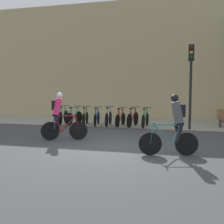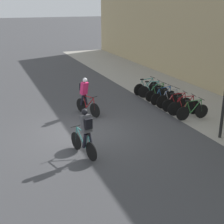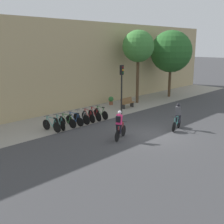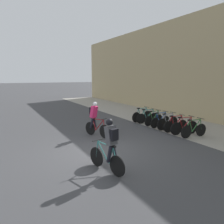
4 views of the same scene
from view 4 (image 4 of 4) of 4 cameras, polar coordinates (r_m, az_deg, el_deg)
ground at (r=9.20m, az=-3.28°, el=-10.21°), size 200.00×200.00×0.00m
kerb_strip at (r=13.38m, az=24.04°, el=-4.75°), size 44.00×4.50×0.01m
cyclist_pink at (r=11.25m, az=-4.51°, el=-1.60°), size 1.64×0.70×1.79m
cyclist_grey at (r=6.96m, az=-0.61°, el=-8.48°), size 1.69×0.59×1.78m
parked_bike_0 at (r=15.06m, az=7.81°, el=-0.94°), size 0.46×1.72×0.98m
parked_bike_1 at (r=14.56m, az=9.27°, el=-1.37°), size 0.46×1.60×0.97m
parked_bike_2 at (r=14.07m, az=10.84°, el=-1.82°), size 0.46×1.60×0.96m
parked_bike_3 at (r=13.59m, az=12.52°, el=-2.28°), size 0.46×1.66×0.95m
parked_bike_4 at (r=13.12m, az=14.33°, el=-2.66°), size 0.46×1.66×0.99m
parked_bike_5 at (r=12.68m, az=16.26°, el=-3.26°), size 0.46×1.62×0.96m
parked_bike_6 at (r=12.24m, az=18.34°, el=-3.72°), size 0.46×1.69×0.98m
parked_bike_7 at (r=11.83m, az=20.57°, el=-4.35°), size 0.46×1.66×0.97m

